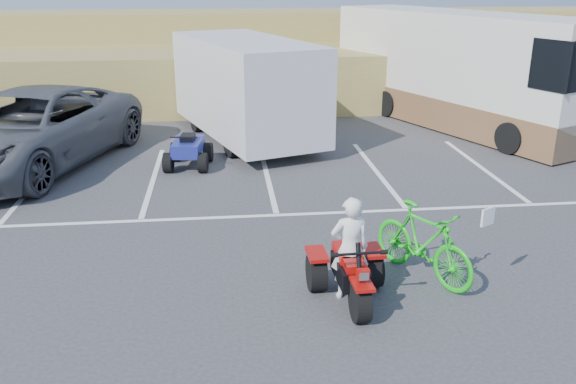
{
  "coord_description": "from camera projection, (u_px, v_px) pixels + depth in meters",
  "views": [
    {
      "loc": [
        -1.02,
        -8.94,
        4.61
      ],
      "look_at": [
        0.07,
        1.0,
        1.0
      ],
      "focal_mm": 38.0,
      "sensor_mm": 36.0,
      "label": 1
    }
  ],
  "objects": [
    {
      "name": "grass_embankment",
      "position": [
        246.0,
        58.0,
        24.02
      ],
      "size": [
        40.0,
        8.5,
        3.1
      ],
      "color": "olive",
      "rests_on": "ground"
    },
    {
      "name": "green_dirt_bike",
      "position": [
        423.0,
        242.0,
        9.59
      ],
      "size": [
        1.48,
        2.03,
        1.21
      ],
      "primitive_type": "imported",
      "rotation": [
        0.0,
        0.0,
        0.51
      ],
      "color": "#14BF19",
      "rests_on": "ground"
    },
    {
      "name": "rv_motorhome",
      "position": [
        456.0,
        77.0,
        19.22
      ],
      "size": [
        6.03,
        9.7,
        3.43
      ],
      "rotation": [
        0.0,
        0.0,
        0.41
      ],
      "color": "silver",
      "rests_on": "ground"
    },
    {
      "name": "quad_atv_blue",
      "position": [
        189.0,
        167.0,
        15.36
      ],
      "size": [
        1.22,
        1.53,
        0.93
      ],
      "primitive_type": null,
      "rotation": [
        0.0,
        0.0,
        -0.12
      ],
      "color": "navy",
      "rests_on": "ground"
    },
    {
      "name": "rider",
      "position": [
        350.0,
        248.0,
        8.93
      ],
      "size": [
        0.59,
        0.4,
        1.6
      ],
      "primitive_type": "imported",
      "rotation": [
        0.0,
        0.0,
        3.18
      ],
      "color": "white",
      "rests_on": "ground"
    },
    {
      "name": "cargo_trailer",
      "position": [
        246.0,
        86.0,
        17.35
      ],
      "size": [
        4.32,
        6.61,
        2.87
      ],
      "rotation": [
        0.0,
        0.0,
        0.33
      ],
      "color": "silver",
      "rests_on": "ground"
    },
    {
      "name": "parking_stripes",
      "position": [
        308.0,
        186.0,
        13.92
      ],
      "size": [
        28.0,
        5.16,
        0.01
      ],
      "color": "white",
      "rests_on": "ground"
    },
    {
      "name": "red_trike_atv",
      "position": [
        350.0,
        301.0,
        9.06
      ],
      "size": [
        1.21,
        1.59,
        1.01
      ],
      "primitive_type": null,
      "rotation": [
        0.0,
        0.0,
        0.03
      ],
      "color": "#A20D09",
      "rests_on": "ground"
    },
    {
      "name": "quad_atv_green",
      "position": [
        252.0,
        139.0,
        17.86
      ],
      "size": [
        1.22,
        1.5,
        0.89
      ],
      "primitive_type": null,
      "rotation": [
        0.0,
        0.0,
        -0.16
      ],
      "color": "#1C5C15",
      "rests_on": "ground"
    },
    {
      "name": "grey_pickup",
      "position": [
        30.0,
        130.0,
        15.05
      ],
      "size": [
        5.2,
        7.49,
        1.9
      ],
      "primitive_type": "imported",
      "rotation": [
        0.0,
        0.0,
        -0.33
      ],
      "color": "#494B51",
      "rests_on": "ground"
    },
    {
      "name": "ground",
      "position": [
        290.0,
        270.0,
        10.03
      ],
      "size": [
        100.0,
        100.0,
        0.0
      ],
      "primitive_type": "plane",
      "color": "#353537",
      "rests_on": "ground"
    }
  ]
}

